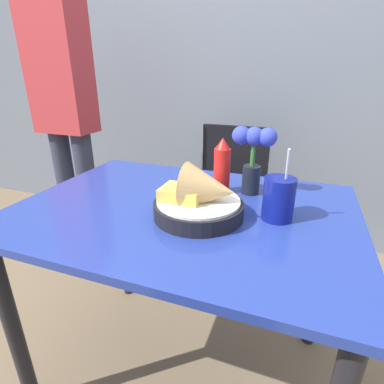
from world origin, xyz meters
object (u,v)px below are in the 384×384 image
at_px(ketchup_bottle, 222,167).
at_px(drink_cup, 278,200).
at_px(flower_vase, 253,152).
at_px(person_standing, 64,103).
at_px(food_basket, 202,199).
at_px(chair_far_window, 230,185).

xyz_separation_m(ketchup_bottle, drink_cup, (0.21, -0.14, -0.04)).
bearing_deg(flower_vase, ketchup_bottle, -163.22).
height_order(drink_cup, person_standing, person_standing).
distance_m(ketchup_bottle, drink_cup, 0.25).
bearing_deg(flower_vase, food_basket, -112.80).
bearing_deg(chair_far_window, drink_cup, -68.26).
bearing_deg(person_standing, drink_cup, -23.70).
relative_size(ketchup_bottle, flower_vase, 0.84).
bearing_deg(ketchup_bottle, chair_far_window, 100.02).
bearing_deg(chair_far_window, flower_vase, -71.38).
distance_m(chair_far_window, flower_vase, 0.78).
xyz_separation_m(chair_far_window, person_standing, (-0.89, -0.29, 0.47)).
height_order(chair_far_window, flower_vase, flower_vase).
bearing_deg(drink_cup, flower_vase, 122.23).
xyz_separation_m(food_basket, person_standing, (-1.01, 0.60, 0.19)).
bearing_deg(food_basket, ketchup_bottle, 89.44).
height_order(ketchup_bottle, flower_vase, flower_vase).
relative_size(flower_vase, person_standing, 0.14).
height_order(food_basket, flower_vase, flower_vase).
height_order(chair_far_window, ketchup_bottle, ketchup_bottle).
bearing_deg(ketchup_bottle, food_basket, -90.56).
xyz_separation_m(ketchup_bottle, person_standing, (-1.01, 0.39, 0.15)).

